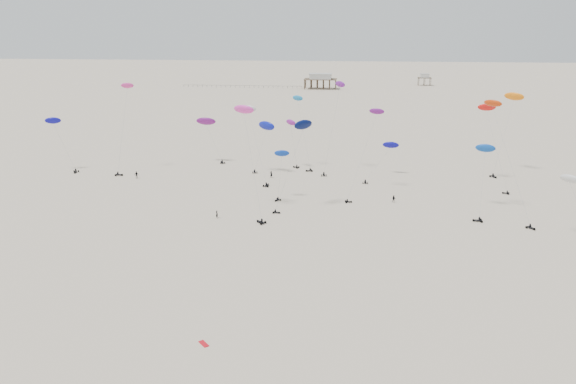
# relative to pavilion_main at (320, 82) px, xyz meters

# --- Properties ---
(ground_plane) EXTENTS (900.00, 900.00, 0.00)m
(ground_plane) POSITION_rel_pavilion_main_xyz_m (10.00, -150.00, -4.22)
(ground_plane) COLOR beige
(pavilion_main) EXTENTS (21.00, 13.00, 9.80)m
(pavilion_main) POSITION_rel_pavilion_main_xyz_m (0.00, 0.00, 0.00)
(pavilion_main) COLOR brown
(pavilion_main) RESTS_ON ground
(pavilion_small) EXTENTS (9.00, 7.00, 8.00)m
(pavilion_small) POSITION_rel_pavilion_main_xyz_m (70.00, 30.00, -0.74)
(pavilion_small) COLOR brown
(pavilion_small) RESTS_ON ground
(pier_fence) EXTENTS (80.20, 0.20, 1.50)m
(pier_fence) POSITION_rel_pavilion_main_xyz_m (-52.00, -0.00, -3.45)
(pier_fence) COLOR black
(pier_fence) RESTS_ON ground
(rig_0) EXTENTS (10.08, 5.82, 15.45)m
(rig_0) POSITION_rel_pavilion_main_xyz_m (-59.23, -224.39, 6.09)
(rig_0) COLOR black
(rig_0) RESTS_ON ground
(rig_1) EXTENTS (6.31, 13.11, 25.37)m
(rig_1) POSITION_rel_pavilion_main_xyz_m (17.49, -215.21, 11.91)
(rig_1) COLOR black
(rig_1) RESTS_ON ground
(rig_2) EXTENTS (6.04, 13.82, 16.95)m
(rig_2) POSITION_rel_pavilion_main_xyz_m (51.52, -247.18, 5.61)
(rig_2) COLOR black
(rig_2) RESTS_ON ground
(rig_3) EXTENTS (3.67, 5.31, 11.58)m
(rig_3) POSITION_rel_pavilion_main_xyz_m (6.04, -243.63, 3.55)
(rig_3) COLOR black
(rig_3) RESTS_ON ground
(rig_4) EXTENTS (9.97, 17.12, 26.95)m
(rig_4) POSITION_rel_pavilion_main_xyz_m (54.50, -248.88, 12.87)
(rig_4) COLOR black
(rig_4) RESTS_ON ground
(rig_5) EXTENTS (10.45, 17.31, 22.84)m
(rig_5) POSITION_rel_pavilion_main_xyz_m (-3.92, -223.81, 8.95)
(rig_5) COLOR black
(rig_5) RESTS_ON ground
(rig_6) EXTENTS (9.75, 13.63, 23.01)m
(rig_6) POSITION_rel_pavilion_main_xyz_m (65.79, -210.06, 13.45)
(rig_6) COLOR black
(rig_6) RESTS_ON ground
(rig_7) EXTENTS (9.20, 16.07, 23.75)m
(rig_7) POSITION_rel_pavilion_main_xyz_m (26.95, -234.77, 10.82)
(rig_7) COLOR black
(rig_7) RESTS_ON ground
(rig_8) EXTENTS (7.21, 5.39, 14.57)m
(rig_8) POSITION_rel_pavilion_main_xyz_m (-1.48, -219.45, 7.35)
(rig_8) COLOR black
(rig_8) RESTS_ON ground
(rig_9) EXTENTS (6.04, 9.29, 12.96)m
(rig_9) POSITION_rel_pavilion_main_xyz_m (65.26, -262.58, 4.97)
(rig_9) COLOR black
(rig_9) RESTS_ON ground
(rig_10) EXTENTS (4.91, 4.55, 14.08)m
(rig_10) POSITION_rel_pavilion_main_xyz_m (5.35, -212.85, 5.69)
(rig_10) COLOR black
(rig_10) RESTS_ON ground
(rig_11) EXTENTS (3.74, 11.81, 24.74)m
(rig_11) POSITION_rel_pavilion_main_xyz_m (-40.78, -222.63, 9.49)
(rig_11) COLOR black
(rig_11) RESTS_ON ground
(rig_12) EXTENTS (7.20, 9.43, 20.79)m
(rig_12) POSITION_rel_pavilion_main_xyz_m (8.19, -213.22, 8.43)
(rig_12) COLOR black
(rig_12) RESTS_ON ground
(rig_13) EXTENTS (6.72, 16.42, 23.24)m
(rig_13) POSITION_rel_pavilion_main_xyz_m (57.72, -221.77, 12.03)
(rig_13) COLOR black
(rig_13) RESTS_ON ground
(rig_14) EXTENTS (8.52, 9.59, 20.21)m
(rig_14) POSITION_rel_pavilion_main_xyz_m (11.16, -249.55, 12.23)
(rig_14) COLOR black
(rig_14) RESTS_ON ground
(rig_15) EXTENTS (9.31, 5.05, 13.80)m
(rig_15) POSITION_rel_pavilion_main_xyz_m (-20.41, -209.06, 6.63)
(rig_15) COLOR black
(rig_15) RESTS_ON ground
(rig_16) EXTENTS (9.92, 13.41, 14.65)m
(rig_16) POSITION_rel_pavilion_main_xyz_m (31.53, -219.66, 2.06)
(rig_16) COLOR black
(rig_16) RESTS_ON ground
(rig_17) EXTENTS (9.58, 15.21, 24.47)m
(rig_17) POSITION_rel_pavilion_main_xyz_m (0.07, -252.83, 13.01)
(rig_17) COLOR black
(rig_17) RESTS_ON ground
(spectator_0) EXTENTS (0.84, 0.85, 1.95)m
(spectator_0) POSITION_rel_pavilion_main_xyz_m (-5.61, -259.85, -4.22)
(spectator_0) COLOR black
(spectator_0) RESTS_ON ground
(spectator_1) EXTENTS (1.04, 0.73, 1.94)m
(spectator_1) POSITION_rel_pavilion_main_xyz_m (32.75, -244.06, -4.22)
(spectator_1) COLOR black
(spectator_1) RESTS_ON ground
(spectator_2) EXTENTS (1.44, 0.95, 2.24)m
(spectator_2) POSITION_rel_pavilion_main_xyz_m (-35.05, -230.43, -4.22)
(spectator_2) COLOR black
(spectator_2) RESTS_ON ground
(spectator_3) EXTENTS (0.93, 0.77, 2.21)m
(spectator_3) POSITION_rel_pavilion_main_xyz_m (1.06, -225.51, -4.22)
(spectator_3) COLOR black
(spectator_3) RESTS_ON ground
(grounded_kite_b) EXTENTS (1.73, 1.80, 0.07)m
(grounded_kite_b) POSITION_rel_pavilion_main_xyz_m (4.56, -308.71, -4.22)
(grounded_kite_b) COLOR red
(grounded_kite_b) RESTS_ON ground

